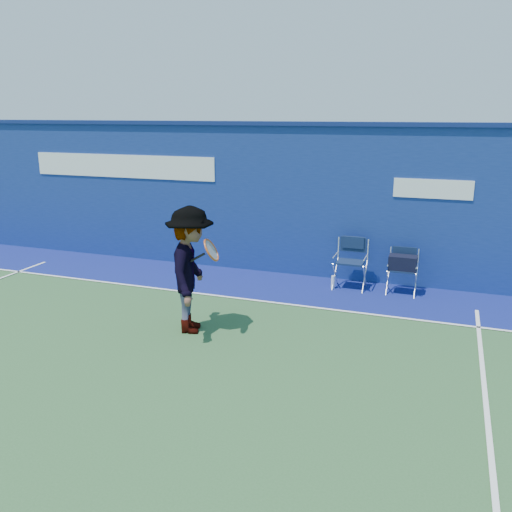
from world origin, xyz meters
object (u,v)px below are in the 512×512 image
(tennis_player, at_px, (191,270))
(directors_chair_left, at_px, (350,272))
(directors_chair_right, at_px, (402,275))
(water_bottle, at_px, (333,282))

(tennis_player, bearing_deg, directors_chair_left, 56.64)
(directors_chair_right, height_order, water_bottle, directors_chair_right)
(tennis_player, bearing_deg, water_bottle, 59.35)
(tennis_player, bearing_deg, directors_chair_right, 45.23)
(directors_chair_left, distance_m, tennis_player, 3.52)
(directors_chair_right, xyz_separation_m, tennis_player, (-2.86, -2.88, 0.62))
(directors_chair_left, bearing_deg, tennis_player, -123.36)
(directors_chair_right, height_order, tennis_player, tennis_player)
(directors_chair_left, height_order, tennis_player, tennis_player)
(directors_chair_right, bearing_deg, tennis_player, -134.77)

